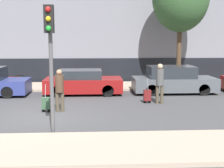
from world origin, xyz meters
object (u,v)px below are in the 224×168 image
at_px(parked_car_2, 173,80).
at_px(trolley_right, 147,95).
at_px(traffic_light, 50,44).
at_px(pedestrian_right, 160,81).
at_px(parked_bicycle, 11,80).
at_px(pedestrian_left, 60,88).
at_px(parked_car_1, 83,82).
at_px(trolley_left, 46,103).

relative_size(parked_car_2, trolley_right, 3.83).
xyz_separation_m(trolley_right, traffic_light, (-3.70, -4.52, 2.41)).
bearing_deg(trolley_right, parked_car_2, 54.47).
bearing_deg(pedestrian_right, parked_bicycle, 161.67).
distance_m(parked_car_2, pedestrian_left, 6.91).
bearing_deg(trolley_right, parked_car_1, 139.95).
xyz_separation_m(parked_car_1, traffic_light, (-0.68, -7.05, 2.15)).
xyz_separation_m(trolley_left, trolley_right, (4.35, 1.46, 0.01)).
height_order(trolley_left, pedestrian_right, pedestrian_right).
bearing_deg(trolley_left, parked_car_2, 33.08).
height_order(parked_car_1, pedestrian_right, pedestrian_right).
distance_m(pedestrian_right, parked_bicycle, 9.08).
distance_m(pedestrian_right, trolley_right, 0.87).
bearing_deg(trolley_right, traffic_light, -129.32).
bearing_deg(parked_bicycle, trolley_right, -31.72).
bearing_deg(pedestrian_left, parked_car_1, 73.72).
bearing_deg(trolley_left, pedestrian_left, 5.07).
relative_size(parked_car_1, trolley_left, 3.58).
bearing_deg(pedestrian_right, pedestrian_left, -151.16).
height_order(pedestrian_left, parked_bicycle, pedestrian_left).
relative_size(parked_car_1, traffic_light, 1.04).
relative_size(parked_car_2, pedestrian_left, 2.58).
distance_m(pedestrian_right, traffic_light, 6.35).
bearing_deg(parked_car_1, trolley_right, -40.05).
bearing_deg(pedestrian_left, trolley_right, 15.34).
bearing_deg(traffic_light, trolley_left, 102.01).
relative_size(parked_car_2, trolley_left, 3.89).
bearing_deg(pedestrian_right, parked_car_2, 76.44).
bearing_deg(parked_bicycle, parked_car_2, -11.94).
bearing_deg(traffic_light, trolley_right, 50.68).
relative_size(parked_car_1, pedestrian_left, 2.37).
height_order(parked_car_1, parked_car_2, parked_car_2).
distance_m(parked_car_2, trolley_right, 3.17).
xyz_separation_m(pedestrian_right, traffic_light, (-4.24, -4.40, 1.73)).
relative_size(pedestrian_right, traffic_light, 0.47).
height_order(trolley_left, trolley_right, trolley_right).
distance_m(trolley_left, pedestrian_right, 5.11).
height_order(parked_car_1, parked_bicycle, parked_car_1).
relative_size(pedestrian_left, trolley_right, 1.49).
bearing_deg(parked_car_1, parked_car_2, 0.41).
distance_m(parked_car_2, pedestrian_right, 3.00).
xyz_separation_m(parked_car_2, pedestrian_left, (-5.64, -3.98, 0.29)).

